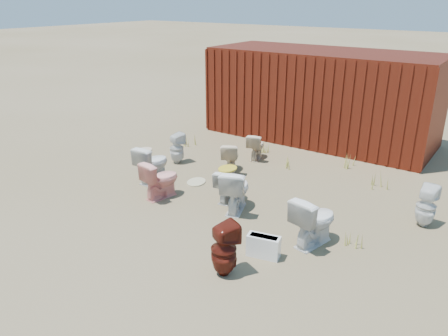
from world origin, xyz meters
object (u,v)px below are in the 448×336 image
Objects in this scene: toilet_front_a at (152,163)px; toilet_front_e at (314,220)px; toilet_back_beige_left at (230,157)px; toilet_back_yellowlid at (228,185)px; toilet_back_e at (426,206)px; toilet_front_c at (236,189)px; toilet_back_a at (177,148)px; loose_tank at (263,246)px; toilet_front_maroon at (224,249)px; shipping_container at (321,95)px; toilet_front_pink at (161,179)px; toilet_back_beige_right at (256,146)px.

toilet_front_a is 3.92m from toilet_front_e.
toilet_back_beige_left is 1.05× the size of toilet_back_yellowlid.
toilet_back_e is at bearing -115.66° from toilet_front_e.
toilet_front_c is at bearing 28.76° from toilet_back_e.
toilet_back_a is 1.13× the size of toilet_back_yellowlid.
loose_tank is at bearing 104.55° from toilet_back_beige_left.
toilet_front_maroon is 0.97× the size of toilet_front_e.
toilet_back_yellowlid is (1.86, 0.13, -0.08)m from toilet_front_a.
toilet_back_a is (-3.51, 3.04, -0.04)m from toilet_front_maroon.
shipping_container is 12.00× the size of loose_tank.
toilet_front_e is 2.11m from toilet_back_yellowlid.
shipping_container is 7.08m from toilet_front_maroon.
shipping_container reaches higher than toilet_back_beige_left.
toilet_front_a reaches higher than toilet_front_pink.
toilet_front_pink is at bearing -5.88° from toilet_front_c.
toilet_front_pink is 1.96m from toilet_back_beige_left.
shipping_container reaches higher than toilet_back_e.
toilet_back_beige_right is 0.87× the size of toilet_back_e.
shipping_container is 6.48m from loose_tank.
toilet_back_e is at bearing -168.61° from toilet_front_a.
toilet_back_e is (1.32, 1.66, -0.05)m from toilet_front_e.
toilet_front_pink is at bearing 66.66° from toilet_back_beige_right.
toilet_front_c is at bearing 99.28° from toilet_back_beige_left.
toilet_front_a is 1.17m from toilet_back_a.
toilet_back_yellowlid is (0.82, -1.30, -0.02)m from toilet_back_beige_left.
toilet_front_e is at bearing 55.52° from toilet_back_e.
toilet_front_e is 1.68× the size of loose_tank.
toilet_back_beige_right is at bearing -115.99° from toilet_front_a.
toilet_front_e reaches higher than toilet_front_c.
shipping_container is at bearing -53.98° from toilet_front_e.
toilet_front_c is at bearing 134.06° from toilet_back_yellowlid.
toilet_front_c is 1.64m from loose_tank.
loose_tank is (-0.46, -0.78, -0.24)m from toilet_front_e.
shipping_container is 2.69m from toilet_back_beige_right.
toilet_front_maroon is 1.65m from toilet_front_e.
toilet_front_a is at bearing 50.19° from toilet_back_beige_right.
toilet_back_beige_left is (-2.18, 3.33, -0.07)m from toilet_front_maroon.
toilet_back_beige_left is at bearing -72.78° from toilet_front_c.
toilet_back_beige_left is 1.06× the size of toilet_back_beige_right.
toilet_back_yellowlid is at bearing 94.34° from toilet_back_beige_left.
toilet_back_beige_right is at bearing -39.47° from toilet_front_maroon.
toilet_back_beige_left is at bearing -150.38° from toilet_back_a.
toilet_back_beige_right is at bearing -82.51° from toilet_back_yellowlid.
toilet_back_beige_left is (-2.86, 1.83, -0.08)m from toilet_front_e.
toilet_front_maroon reaches higher than toilet_back_beige_right.
toilet_back_yellowlid is at bearing -1.68° from toilet_front_e.
toilet_back_beige_left is 1.37× the size of loose_tank.
toilet_back_a is 4.40m from loose_tank.
toilet_front_maroon is at bearing 78.47° from toilet_front_e.
toilet_back_e is (3.36, 1.12, 0.05)m from toilet_back_yellowlid.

